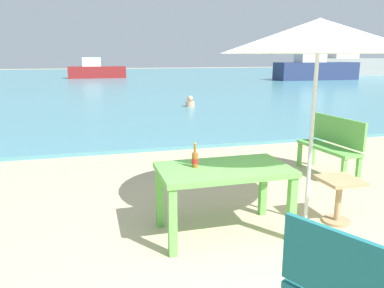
% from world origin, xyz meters
% --- Properties ---
extents(sea_water, '(120.00, 50.00, 0.08)m').
position_xyz_m(sea_water, '(0.00, 30.00, 0.04)').
color(sea_water, teal).
rests_on(sea_water, ground_plane).
extents(picnic_table_green, '(1.40, 0.80, 0.76)m').
position_xyz_m(picnic_table_green, '(-0.27, 1.23, 0.65)').
color(picnic_table_green, '#60B24C').
rests_on(picnic_table_green, ground_plane).
extents(beer_bottle_amber, '(0.07, 0.07, 0.26)m').
position_xyz_m(beer_bottle_amber, '(-0.57, 1.30, 0.85)').
color(beer_bottle_amber, brown).
rests_on(beer_bottle_amber, picnic_table_green).
extents(patio_umbrella, '(2.10, 2.10, 2.30)m').
position_xyz_m(patio_umbrella, '(0.79, 1.25, 2.12)').
color(patio_umbrella, silver).
rests_on(patio_umbrella, ground_plane).
extents(side_table_wood, '(0.44, 0.44, 0.54)m').
position_xyz_m(side_table_wood, '(1.12, 1.12, 0.35)').
color(side_table_wood, tan).
rests_on(side_table_wood, ground_plane).
extents(bench_green_left, '(0.45, 1.22, 0.95)m').
position_xyz_m(bench_green_left, '(2.17, 2.76, 0.54)').
color(bench_green_left, '#60B24C').
rests_on(bench_green_left, ground_plane).
extents(swimmer_person, '(0.34, 0.34, 0.41)m').
position_xyz_m(swimmer_person, '(1.98, 10.99, 0.24)').
color(swimmer_person, tan).
rests_on(swimmer_person, sea_water).
extents(boat_fishing_trawler, '(7.85, 2.14, 2.85)m').
position_xyz_m(boat_fishing_trawler, '(22.72, 29.44, 1.11)').
color(boat_fishing_trawler, gray).
rests_on(boat_fishing_trawler, sea_water).
extents(boat_sailboat, '(4.73, 1.29, 1.72)m').
position_xyz_m(boat_sailboat, '(-0.91, 30.90, 0.70)').
color(boat_sailboat, maroon).
rests_on(boat_sailboat, sea_water).
extents(boat_tanker, '(6.59, 1.80, 2.40)m').
position_xyz_m(boat_tanker, '(15.60, 23.91, 0.94)').
color(boat_tanker, navy).
rests_on(boat_tanker, sea_water).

